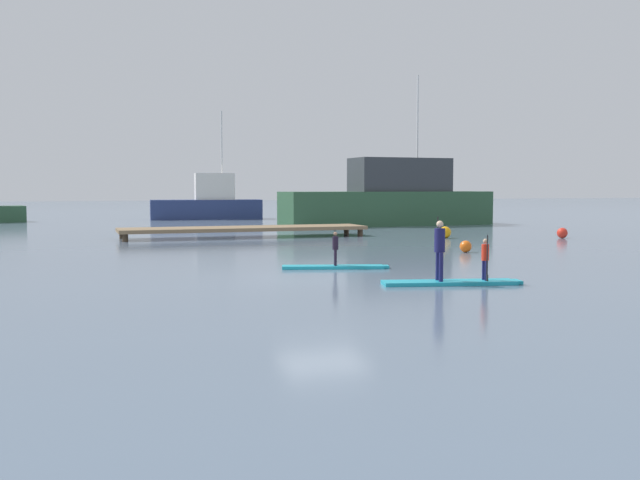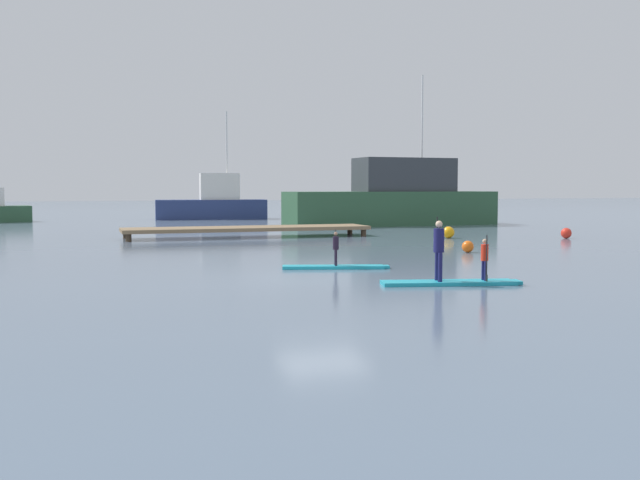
# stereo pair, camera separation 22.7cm
# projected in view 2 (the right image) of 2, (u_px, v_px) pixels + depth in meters

# --- Properties ---
(ground_plane) EXTENTS (240.00, 240.00, 0.00)m
(ground_plane) POSITION_uv_depth(u_px,v_px,m) (322.00, 278.00, 20.75)
(ground_plane) COLOR slate
(paddleboard_near) EXTENTS (3.37, 1.42, 0.10)m
(paddleboard_near) POSITION_uv_depth(u_px,v_px,m) (336.00, 267.00, 23.03)
(paddleboard_near) COLOR #1E9EB2
(paddleboard_near) RESTS_ON ground
(paddler_child_solo) EXTENTS (0.23, 0.37, 1.12)m
(paddler_child_solo) POSITION_uv_depth(u_px,v_px,m) (336.00, 247.00, 23.00)
(paddler_child_solo) COLOR black
(paddler_child_solo) RESTS_ON paddleboard_near
(paddleboard_far) EXTENTS (3.74, 1.52, 0.10)m
(paddleboard_far) POSITION_uv_depth(u_px,v_px,m) (451.00, 283.00, 19.26)
(paddleboard_far) COLOR #1E9EB2
(paddleboard_far) RESTS_ON ground
(paddler_adult) EXTENTS (0.34, 0.49, 1.68)m
(paddler_adult) POSITION_uv_depth(u_px,v_px,m) (439.00, 246.00, 19.17)
(paddler_adult) COLOR #19194C
(paddler_adult) RESTS_ON paddleboard_far
(paddler_child_front) EXTENTS (0.23, 0.39, 1.22)m
(paddler_child_front) POSITION_uv_depth(u_px,v_px,m) (485.00, 257.00, 19.28)
(paddler_child_front) COLOR #19194C
(paddler_child_front) RESTS_ON paddleboard_far
(fishing_boat_white_large) EXTENTS (14.43, 3.86, 10.04)m
(fishing_boat_white_large) POSITION_uv_depth(u_px,v_px,m) (395.00, 199.00, 48.84)
(fishing_boat_white_large) COLOR #2D5638
(fishing_boat_white_large) RESTS_ON ground
(fishing_boat_green_midground) EXTENTS (8.84, 2.94, 8.56)m
(fishing_boat_green_midground) POSITION_uv_depth(u_px,v_px,m) (213.00, 203.00, 58.23)
(fishing_boat_green_midground) COLOR navy
(fishing_boat_green_midground) RESTS_ON ground
(floating_dock) EXTENTS (12.50, 2.62, 0.54)m
(floating_dock) POSITION_uv_depth(u_px,v_px,m) (247.00, 229.00, 37.26)
(floating_dock) COLOR #846B4C
(floating_dock) RESTS_ON ground
(mooring_buoy_near) EXTENTS (0.53, 0.53, 0.53)m
(mooring_buoy_near) POSITION_uv_depth(u_px,v_px,m) (566.00, 233.00, 36.49)
(mooring_buoy_near) COLOR red
(mooring_buoy_near) RESTS_ON ground
(mooring_buoy_mid) EXTENTS (0.47, 0.47, 0.47)m
(mooring_buoy_mid) POSITION_uv_depth(u_px,v_px,m) (468.00, 247.00, 28.65)
(mooring_buoy_mid) COLOR orange
(mooring_buoy_mid) RESTS_ON ground
(mooring_buoy_far) EXTENTS (0.59, 0.59, 0.59)m
(mooring_buoy_far) POSITION_uv_depth(u_px,v_px,m) (448.00, 232.00, 36.62)
(mooring_buoy_far) COLOR orange
(mooring_buoy_far) RESTS_ON ground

